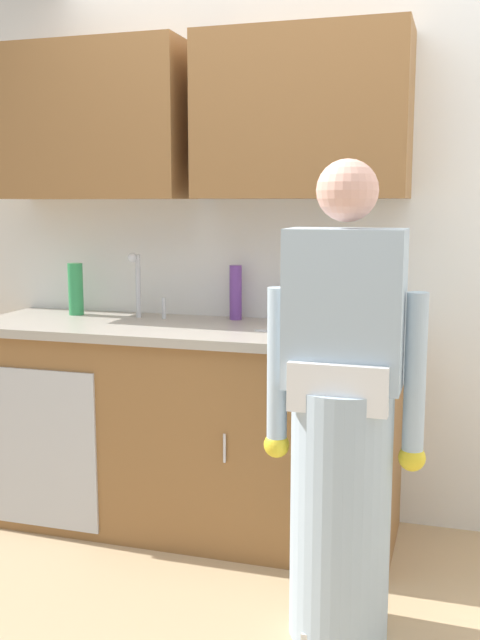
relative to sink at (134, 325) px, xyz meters
name	(u,v)px	position (x,y,z in m)	size (l,w,h in m)	color
ground_plane	(262,623)	(0.80, -0.71, -0.93)	(9.00, 9.00, 0.00)	tan
kitchen_wall_with_uppers	(291,204)	(0.67, 0.29, 0.55)	(4.80, 0.44, 2.70)	silver
counter_cabinet	(186,431)	(0.25, -0.01, -0.48)	(1.90, 0.62, 0.90)	brown
countertop	(185,330)	(0.25, -0.01, -0.01)	(1.96, 0.66, 0.04)	#A8A093
sink	(134,325)	(0.00, 0.00, 0.00)	(0.50, 0.36, 0.35)	#B7BABF
person_at_sink	(342,441)	(1.07, -0.68, -0.23)	(0.55, 0.34, 1.62)	white
bottle_water_short	(76,289)	(-0.37, 0.14, 0.14)	(0.07, 0.07, 0.25)	#2D8C4C
bottle_cleaner_spray	(236,293)	(0.42, 0.22, 0.14)	(0.06, 0.06, 0.25)	#66388C
bottle_dish_liquid	(393,305)	(1.15, 0.17, 0.12)	(0.06, 0.06, 0.21)	silver
bottle_water_tall	(298,302)	(0.73, 0.19, 0.11)	(0.06, 0.06, 0.19)	#334CB2
cup_by_sink	(347,331)	(1.01, -0.19, 0.06)	(0.08, 0.08, 0.08)	#33478C
knife_on_counter	(282,332)	(0.72, -0.07, 0.02)	(0.24, 0.02, 0.01)	silver
sponge	(392,335)	(1.17, -0.07, 0.03)	(0.11, 0.07, 0.03)	#4CBF4C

